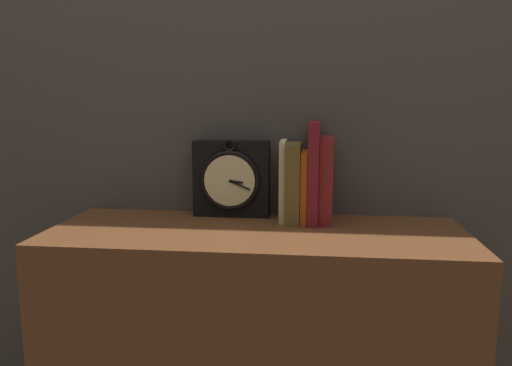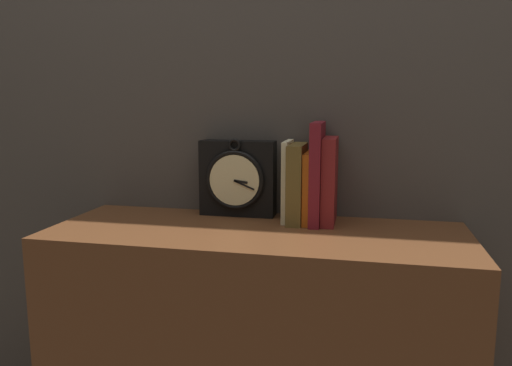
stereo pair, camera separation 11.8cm
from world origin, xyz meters
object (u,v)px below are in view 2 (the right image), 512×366
Objects in this scene: clock at (237,178)px; book_slot4_maroon at (330,181)px; book_slot1_brown at (297,183)px; book_slot2_orange at (308,187)px; book_slot0_cream at (287,181)px; book_slot3_maroon at (317,173)px.

book_slot4_maroon is at bearing -7.61° from clock.
book_slot4_maroon is at bearing 2.04° from book_slot1_brown.
book_slot4_maroon is (0.05, -0.00, 0.02)m from book_slot2_orange.
clock reaches higher than book_slot0_cream.
clock is at bearing 167.74° from book_slot1_brown.
book_slot4_maroon is at bearing -1.33° from book_slot2_orange.
book_slot0_cream is 0.03m from book_slot1_brown.
clock is 1.05× the size of book_slot1_brown.
book_slot4_maroon reaches higher than book_slot0_cream.
book_slot0_cream reaches higher than book_slot1_brown.
clock is at bearing 172.39° from book_slot4_maroon.
book_slot0_cream is 0.81× the size of book_slot3_maroon.
book_slot1_brown is 0.78× the size of book_slot3_maroon.
book_slot4_maroon is (0.25, -0.03, 0.01)m from clock.
book_slot0_cream is 0.06m from book_slot2_orange.
clock is 0.14m from book_slot0_cream.
book_slot4_maroon is (0.08, 0.00, 0.01)m from book_slot1_brown.
book_slot3_maroon is at bearing -3.00° from book_slot1_brown.
book_slot2_orange is 0.06m from book_slot4_maroon.
book_slot4_maroon is (0.11, -0.01, 0.01)m from book_slot0_cream.
book_slot0_cream is at bearing 173.32° from book_slot2_orange.
book_slot3_maroon is (0.08, -0.01, 0.02)m from book_slot0_cream.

